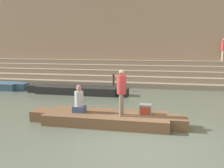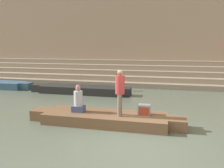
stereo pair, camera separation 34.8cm
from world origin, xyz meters
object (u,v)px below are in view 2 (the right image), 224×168
(rowboat_main, at_px, (105,118))
(tv_set, at_px, (144,110))
(person_standing, at_px, (120,89))
(person_rowing, at_px, (78,101))
(moored_boat_shore, at_px, (80,89))
(mooring_post, at_px, (116,82))

(rowboat_main, height_order, tv_set, tv_set)
(person_standing, bearing_deg, person_rowing, -177.52)
(moored_boat_shore, bearing_deg, person_standing, -56.21)
(person_rowing, height_order, mooring_post, person_rowing)
(person_standing, xyz_separation_m, moored_boat_shore, (-3.44, 4.95, -1.10))
(person_rowing, bearing_deg, moored_boat_shore, 101.12)
(person_standing, height_order, mooring_post, person_standing)
(person_standing, xyz_separation_m, person_rowing, (-1.62, 0.11, -0.54))
(tv_set, bearing_deg, moored_boat_shore, 139.82)
(person_standing, distance_m, person_rowing, 1.71)
(person_rowing, xyz_separation_m, tv_set, (2.46, 0.15, -0.23))
(rowboat_main, distance_m, moored_boat_shore, 5.61)
(rowboat_main, relative_size, moored_boat_shore, 0.92)
(rowboat_main, bearing_deg, mooring_post, 95.95)
(moored_boat_shore, distance_m, mooring_post, 2.43)
(moored_boat_shore, bearing_deg, person_rowing, -70.35)
(person_rowing, distance_m, tv_set, 2.48)
(person_rowing, height_order, moored_boat_shore, person_rowing)
(person_rowing, distance_m, moored_boat_shore, 5.20)
(moored_boat_shore, bearing_deg, mooring_post, 32.48)
(person_standing, distance_m, tv_set, 1.17)
(rowboat_main, relative_size, person_rowing, 5.61)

